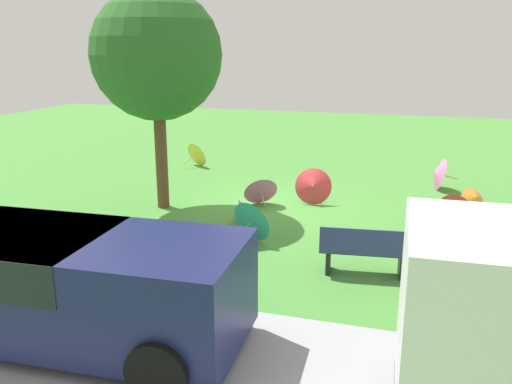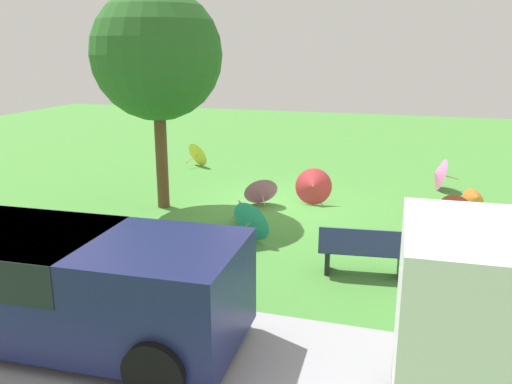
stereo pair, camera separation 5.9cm
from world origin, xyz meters
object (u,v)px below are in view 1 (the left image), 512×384
at_px(parasol_pink_3, 437,174).
at_px(parasol_purple_1, 247,210).
at_px(park_bench, 365,251).
at_px(parasol_teal_0, 254,219).
at_px(parasol_yellow_0, 198,154).
at_px(van_dark, 65,278).
at_px(parasol_pink_0, 260,189).
at_px(parasol_red_0, 313,186).
at_px(parasol_blue_1, 500,244).
at_px(parasol_red_2, 456,207).
at_px(shade_tree, 157,55).
at_px(parasol_orange_0, 475,198).
at_px(parasol_pink_2, 430,228).

xyz_separation_m(parasol_pink_3, parasol_purple_1, (4.26, 4.33, -0.17)).
distance_m(park_bench, parasol_teal_0, 2.65).
relative_size(parasol_yellow_0, parasol_teal_0, 0.93).
bearing_deg(van_dark, parasol_pink_0, -95.69).
height_order(parasol_red_0, parasol_pink_3, parasol_red_0).
relative_size(park_bench, parasol_blue_1, 2.10).
height_order(parasol_blue_1, parasol_purple_1, parasol_blue_1).
xyz_separation_m(van_dark, parasol_purple_1, (-0.80, -5.59, -0.62)).
bearing_deg(parasol_red_0, parasol_red_2, 171.62).
bearing_deg(parasol_red_2, parasol_pink_0, -0.71).
bearing_deg(parasol_pink_3, parasol_yellow_0, -6.71).
distance_m(van_dark, parasol_purple_1, 5.68).
bearing_deg(parasol_yellow_0, shade_tree, 102.22).
distance_m(parasol_red_0, parasol_red_2, 3.46).
distance_m(parasol_pink_0, parasol_blue_1, 5.87).
bearing_deg(parasol_orange_0, parasol_purple_1, 26.79).
relative_size(shade_tree, parasol_orange_0, 6.77).
distance_m(parasol_red_2, parasol_teal_0, 4.78).
relative_size(parasol_red_0, parasol_teal_0, 0.97).
relative_size(parasol_pink_2, parasol_pink_3, 0.98).
height_order(park_bench, parasol_pink_3, parasol_pink_3).
height_order(parasol_pink_2, parasol_purple_1, parasol_pink_2).
bearing_deg(parasol_red_2, shade_tree, 6.73).
distance_m(parasol_teal_0, parasol_blue_1, 4.76).
relative_size(parasol_yellow_0, parasol_pink_2, 1.01).
height_order(van_dark, parasol_pink_2, van_dark).
distance_m(shade_tree, parasol_purple_1, 4.23).
distance_m(parasol_pink_0, parasol_pink_2, 4.55).
height_order(van_dark, parasol_orange_0, van_dark).
xyz_separation_m(parasol_red_2, parasol_teal_0, (4.09, 2.47, 0.09)).
relative_size(parasol_pink_3, parasol_purple_1, 1.38).
bearing_deg(parasol_pink_2, parasol_purple_1, -7.00).
relative_size(parasol_pink_2, parasol_purple_1, 1.36).
distance_m(van_dark, parasol_pink_0, 7.06).
bearing_deg(park_bench, parasol_purple_1, -37.64).
height_order(parasol_pink_0, parasol_yellow_0, parasol_yellow_0).
distance_m(parasol_pink_2, parasol_blue_1, 1.33).
bearing_deg(parasol_pink_2, shade_tree, -9.11).
xyz_separation_m(parasol_red_0, parasol_orange_0, (-3.94, -0.73, -0.19)).
height_order(parasol_yellow_0, parasol_blue_1, parasol_yellow_0).
height_order(parasol_pink_0, parasol_blue_1, parasol_pink_0).
height_order(parasol_pink_2, parasol_orange_0, parasol_pink_2).
bearing_deg(parasol_purple_1, parasol_pink_2, 173.00).
bearing_deg(shade_tree, parasol_yellow_0, -77.78).
xyz_separation_m(parasol_yellow_0, parasol_pink_2, (-7.43, 5.73, 0.00)).
height_order(van_dark, parasol_red_2, van_dark).
bearing_deg(parasol_red_0, parasol_pink_3, -141.30).
bearing_deg(van_dark, park_bench, -137.98).
bearing_deg(parasol_teal_0, parasol_purple_1, -64.79).
height_order(parasol_teal_0, parasol_blue_1, parasol_teal_0).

